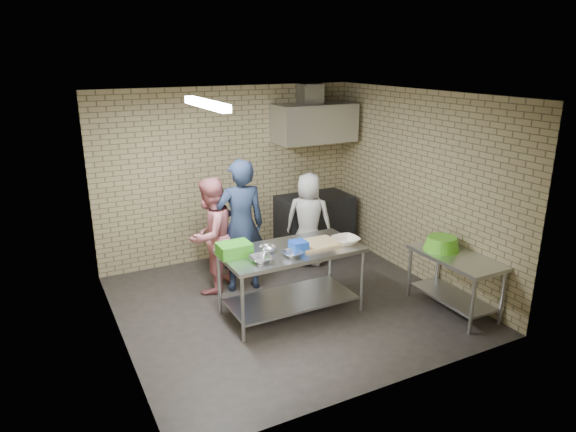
{
  "coord_description": "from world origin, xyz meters",
  "views": [
    {
      "loc": [
        -2.8,
        -5.4,
        3.16
      ],
      "look_at": [
        0.1,
        0.2,
        1.15
      ],
      "focal_mm": 31.93,
      "sensor_mm": 36.0,
      "label": 1
    }
  ],
  "objects_px": {
    "blue_tub": "(299,246)",
    "man_navy": "(241,226)",
    "green_basin": "(442,243)",
    "woman_white": "(309,219)",
    "side_counter": "(454,283)",
    "woman_pink": "(211,236)",
    "green_crate": "(234,249)",
    "stove": "(314,222)",
    "bottle_green": "(332,125)",
    "prep_table": "(291,281)"
  },
  "relations": [
    {
      "from": "side_counter",
      "to": "woman_white",
      "type": "distance_m",
      "value": 2.38
    },
    {
      "from": "green_crate",
      "to": "woman_pink",
      "type": "height_order",
      "value": "woman_pink"
    },
    {
      "from": "man_navy",
      "to": "prep_table",
      "type": "bearing_deg",
      "value": 113.35
    },
    {
      "from": "prep_table",
      "to": "blue_tub",
      "type": "bearing_deg",
      "value": -63.43
    },
    {
      "from": "side_counter",
      "to": "blue_tub",
      "type": "xyz_separation_m",
      "value": [
        -1.82,
        0.8,
        0.55
      ]
    },
    {
      "from": "blue_tub",
      "to": "bottle_green",
      "type": "distance_m",
      "value": 3.05
    },
    {
      "from": "stove",
      "to": "woman_white",
      "type": "height_order",
      "value": "woman_white"
    },
    {
      "from": "side_counter",
      "to": "woman_pink",
      "type": "relative_size",
      "value": 0.75
    },
    {
      "from": "blue_tub",
      "to": "woman_white",
      "type": "xyz_separation_m",
      "value": [
        0.93,
        1.39,
        -0.2
      ]
    },
    {
      "from": "green_crate",
      "to": "woman_white",
      "type": "xyz_separation_m",
      "value": [
        1.68,
        1.17,
        -0.21
      ]
    },
    {
      "from": "green_basin",
      "to": "blue_tub",
      "type": "bearing_deg",
      "value": 163.01
    },
    {
      "from": "blue_tub",
      "to": "green_basin",
      "type": "height_order",
      "value": "blue_tub"
    },
    {
      "from": "prep_table",
      "to": "bottle_green",
      "type": "xyz_separation_m",
      "value": [
        1.87,
        2.09,
        1.58
      ]
    },
    {
      "from": "green_basin",
      "to": "bottle_green",
      "type": "bearing_deg",
      "value": 89.58
    },
    {
      "from": "stove",
      "to": "bottle_green",
      "type": "distance_m",
      "value": 1.65
    },
    {
      "from": "stove",
      "to": "blue_tub",
      "type": "height_order",
      "value": "blue_tub"
    },
    {
      "from": "blue_tub",
      "to": "bottle_green",
      "type": "height_order",
      "value": "bottle_green"
    },
    {
      "from": "blue_tub",
      "to": "woman_white",
      "type": "relative_size",
      "value": 0.13
    },
    {
      "from": "green_crate",
      "to": "bottle_green",
      "type": "distance_m",
      "value": 3.41
    },
    {
      "from": "prep_table",
      "to": "side_counter",
      "type": "xyz_separation_m",
      "value": [
        1.87,
        -0.9,
        -0.06
      ]
    },
    {
      "from": "stove",
      "to": "blue_tub",
      "type": "bearing_deg",
      "value": -124.97
    },
    {
      "from": "stove",
      "to": "woman_pink",
      "type": "distance_m",
      "value": 2.25
    },
    {
      "from": "prep_table",
      "to": "side_counter",
      "type": "distance_m",
      "value": 2.07
    },
    {
      "from": "side_counter",
      "to": "prep_table",
      "type": "bearing_deg",
      "value": 154.28
    },
    {
      "from": "stove",
      "to": "green_crate",
      "type": "relative_size",
      "value": 3.13
    },
    {
      "from": "side_counter",
      "to": "woman_pink",
      "type": "height_order",
      "value": "woman_pink"
    },
    {
      "from": "woman_white",
      "to": "green_crate",
      "type": "bearing_deg",
      "value": 72.94
    },
    {
      "from": "green_crate",
      "to": "man_navy",
      "type": "distance_m",
      "value": 0.92
    },
    {
      "from": "side_counter",
      "to": "man_navy",
      "type": "height_order",
      "value": "man_navy"
    },
    {
      "from": "prep_table",
      "to": "bottle_green",
      "type": "distance_m",
      "value": 3.22
    },
    {
      "from": "woman_pink",
      "to": "prep_table",
      "type": "bearing_deg",
      "value": 87.36
    },
    {
      "from": "woman_pink",
      "to": "bottle_green",
      "type": "bearing_deg",
      "value": 167.5
    },
    {
      "from": "prep_table",
      "to": "bottle_green",
      "type": "height_order",
      "value": "bottle_green"
    },
    {
      "from": "prep_table",
      "to": "bottle_green",
      "type": "bearing_deg",
      "value": 48.28
    },
    {
      "from": "green_crate",
      "to": "bottle_green",
      "type": "bearing_deg",
      "value": 37.55
    },
    {
      "from": "blue_tub",
      "to": "man_navy",
      "type": "xyz_separation_m",
      "value": [
        -0.33,
        1.03,
        -0.0
      ]
    },
    {
      "from": "woman_pink",
      "to": "blue_tub",
      "type": "bearing_deg",
      "value": 86.95
    },
    {
      "from": "woman_pink",
      "to": "woman_white",
      "type": "distance_m",
      "value": 1.66
    },
    {
      "from": "blue_tub",
      "to": "woman_white",
      "type": "distance_m",
      "value": 1.68
    },
    {
      "from": "green_crate",
      "to": "woman_white",
      "type": "bearing_deg",
      "value": 34.8
    },
    {
      "from": "side_counter",
      "to": "woman_white",
      "type": "xyz_separation_m",
      "value": [
        -0.88,
        2.19,
        0.35
      ]
    },
    {
      "from": "blue_tub",
      "to": "green_basin",
      "type": "relative_size",
      "value": 0.42
    },
    {
      "from": "stove",
      "to": "prep_table",
      "type": "bearing_deg",
      "value": -127.39
    },
    {
      "from": "stove",
      "to": "bottle_green",
      "type": "relative_size",
      "value": 8.0
    },
    {
      "from": "green_crate",
      "to": "woman_pink",
      "type": "xyz_separation_m",
      "value": [
        0.03,
        0.96,
        -0.14
      ]
    },
    {
      "from": "green_basin",
      "to": "woman_white",
      "type": "height_order",
      "value": "woman_white"
    },
    {
      "from": "green_basin",
      "to": "prep_table",
      "type": "bearing_deg",
      "value": 160.64
    },
    {
      "from": "green_basin",
      "to": "woman_pink",
      "type": "bearing_deg",
      "value": 145.43
    },
    {
      "from": "stove",
      "to": "blue_tub",
      "type": "xyz_separation_m",
      "value": [
        -1.37,
        -1.95,
        0.48
      ]
    },
    {
      "from": "prep_table",
      "to": "blue_tub",
      "type": "relative_size",
      "value": 9.0
    }
  ]
}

